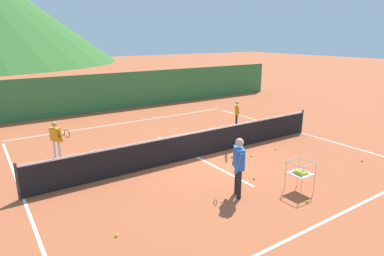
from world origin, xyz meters
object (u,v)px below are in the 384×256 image
Objects in this scene: tennis_ball_9 at (254,178)px; student_1 at (237,112)px; instructor at (238,162)px; student_0 at (56,137)px; tennis_ball_8 at (276,149)px; tennis_ball_4 at (236,176)px; tennis_net at (197,144)px; ball_cart at (300,172)px; tennis_ball_6 at (307,201)px; tennis_ball_0 at (251,156)px; tennis_ball_5 at (362,161)px; tennis_ball_7 at (116,235)px.

student_1 is at bearing 53.97° from tennis_ball_9.
student_0 is at bearing 120.82° from instructor.
tennis_ball_8 and tennis_ball_9 have the same top height.
tennis_ball_4 is 1.00× the size of tennis_ball_8.
tennis_ball_9 is at bearing -81.97° from tennis_net.
student_1 is at bearing 75.13° from tennis_ball_8.
instructor reaches higher than ball_cart.
instructor is 6.72m from student_0.
ball_cart is 0.85m from tennis_ball_6.
instructor reaches higher than tennis_ball_8.
tennis_ball_6 is at bearing -109.47° from tennis_ball_0.
tennis_ball_5 is 3.01m from tennis_ball_8.
tennis_ball_7 is at bearing -173.76° from tennis_ball_9.
tennis_net is 5.30m from tennis_ball_7.
tennis_ball_0 is 3.56m from tennis_ball_6.
ball_cart is (0.83, -3.87, 0.08)m from tennis_net.
student_0 reaches higher than tennis_ball_4.
tennis_ball_7 is at bearing -167.50° from tennis_ball_4.
tennis_ball_4 is (4.24, -4.81, -0.79)m from student_0.
tennis_ball_4 is (-3.88, -4.41, -0.74)m from student_1.
tennis_ball_7 is at bearing -144.29° from tennis_net.
ball_cart is at bearing -106.80° from tennis_ball_0.
ball_cart is 13.22× the size of tennis_ball_9.
student_0 is at bearing 127.66° from ball_cart.
student_0 is 7.02m from tennis_ball_9.
tennis_net is 9.01× the size of student_1.
tennis_ball_0 is at bearing -32.48° from tennis_net.
student_1 is 19.09× the size of tennis_ball_8.
ball_cart is at bearing -77.85° from tennis_net.
instructor is at bearing -59.18° from student_0.
tennis_ball_4 is at bearing 115.24° from ball_cart.
tennis_ball_5 is at bearing -17.97° from tennis_ball_4.
tennis_net reaches higher than tennis_ball_0.
student_0 reaches higher than tennis_ball_7.
ball_cart is 13.22× the size of tennis_ball_5.
tennis_ball_9 is (-4.20, 1.03, 0.00)m from tennis_ball_5.
tennis_ball_9 is (-2.65, -1.54, 0.00)m from tennis_ball_8.
tennis_ball_4 is at bearing 128.43° from tennis_ball_9.
tennis_ball_6 is 4.23m from tennis_ball_8.
student_1 is (8.11, -0.40, -0.04)m from student_0.
tennis_ball_9 is at bearing -51.57° from tennis_ball_4.
ball_cart is at bearing -70.12° from tennis_ball_9.
student_1 is 19.09× the size of tennis_ball_7.
tennis_ball_0 and tennis_ball_5 have the same top height.
tennis_ball_8 is (2.18, 2.84, -0.55)m from ball_cart.
student_1 is 4.08m from tennis_ball_0.
tennis_ball_7 is (-8.17, -5.36, -0.74)m from student_1.
tennis_net is at bearing 35.71° from tennis_ball_7.
ball_cart is at bearing -175.87° from tennis_ball_5.
tennis_ball_7 is at bearing 164.23° from tennis_ball_6.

